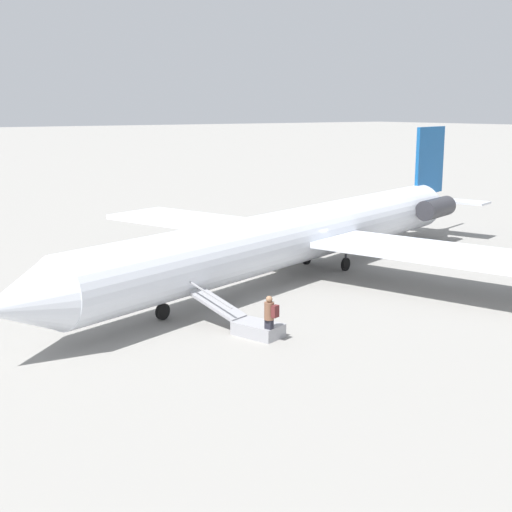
{
  "coord_description": "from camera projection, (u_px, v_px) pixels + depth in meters",
  "views": [
    {
      "loc": [
        21.58,
        27.57,
        8.37
      ],
      "look_at": [
        3.85,
        2.09,
        1.91
      ],
      "focal_mm": 50.0,
      "sensor_mm": 36.0,
      "label": 1
    }
  ],
  "objects": [
    {
      "name": "ground_plane",
      "position": [
        295.0,
        277.0,
        35.93
      ],
      "size": [
        600.0,
        600.0,
        0.0
      ],
      "primitive_type": "plane",
      "color": "gray"
    },
    {
      "name": "airplane_main",
      "position": [
        307.0,
        233.0,
        36.29
      ],
      "size": [
        34.44,
        26.9,
        7.17
      ],
      "rotation": [
        0.0,
        0.0,
        0.3
      ],
      "color": "silver",
      "rests_on": "ground"
    },
    {
      "name": "passenger",
      "position": [
        270.0,
        316.0,
        25.76
      ],
      "size": [
        0.42,
        0.57,
        1.74
      ],
      "rotation": [
        0.0,
        0.0,
        -1.27
      ],
      "color": "#23232D",
      "rests_on": "ground"
    },
    {
      "name": "boarding_stairs",
      "position": [
        249.0,
        324.0,
        26.86
      ],
      "size": [
        2.17,
        4.13,
        1.76
      ],
      "rotation": [
        0.0,
        0.0,
        -1.27
      ],
      "color": "#99999E",
      "rests_on": "ground"
    }
  ]
}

